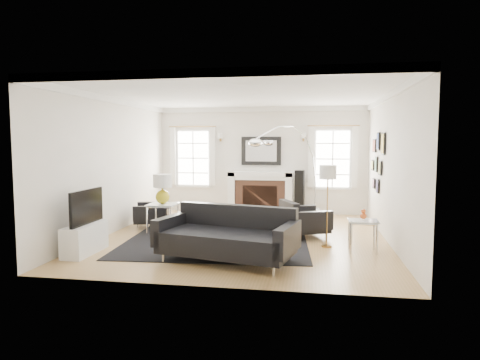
% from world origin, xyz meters
% --- Properties ---
extents(floor, '(6.00, 6.00, 0.00)m').
position_xyz_m(floor, '(0.00, 0.00, 0.00)').
color(floor, '#A17D43').
rests_on(floor, ground).
extents(back_wall, '(5.50, 0.04, 2.80)m').
position_xyz_m(back_wall, '(0.00, 3.00, 1.40)').
color(back_wall, beige).
rests_on(back_wall, floor).
extents(front_wall, '(5.50, 0.04, 2.80)m').
position_xyz_m(front_wall, '(0.00, -3.00, 1.40)').
color(front_wall, beige).
rests_on(front_wall, floor).
extents(left_wall, '(0.04, 6.00, 2.80)m').
position_xyz_m(left_wall, '(-2.75, 0.00, 1.40)').
color(left_wall, beige).
rests_on(left_wall, floor).
extents(right_wall, '(0.04, 6.00, 2.80)m').
position_xyz_m(right_wall, '(2.75, 0.00, 1.40)').
color(right_wall, beige).
rests_on(right_wall, floor).
extents(ceiling, '(5.50, 6.00, 0.02)m').
position_xyz_m(ceiling, '(0.00, 0.00, 2.80)').
color(ceiling, white).
rests_on(ceiling, back_wall).
extents(crown_molding, '(5.50, 6.00, 0.12)m').
position_xyz_m(crown_molding, '(0.00, 0.00, 2.74)').
color(crown_molding, white).
rests_on(crown_molding, back_wall).
extents(fireplace, '(1.70, 0.69, 1.11)m').
position_xyz_m(fireplace, '(0.00, 2.79, 0.54)').
color(fireplace, white).
rests_on(fireplace, floor).
extents(mantel_mirror, '(1.05, 0.07, 0.75)m').
position_xyz_m(mantel_mirror, '(0.00, 2.95, 1.65)').
color(mantel_mirror, black).
rests_on(mantel_mirror, back_wall).
extents(window_left, '(1.24, 0.15, 1.62)m').
position_xyz_m(window_left, '(-1.85, 2.95, 1.46)').
color(window_left, white).
rests_on(window_left, back_wall).
extents(window_right, '(1.24, 0.15, 1.62)m').
position_xyz_m(window_right, '(1.85, 2.95, 1.46)').
color(window_right, white).
rests_on(window_right, back_wall).
extents(gallery_wall, '(0.04, 1.73, 1.29)m').
position_xyz_m(gallery_wall, '(2.72, 1.30, 1.53)').
color(gallery_wall, black).
rests_on(gallery_wall, right_wall).
extents(tv_unit, '(0.35, 1.00, 1.09)m').
position_xyz_m(tv_unit, '(-2.44, -1.70, 0.33)').
color(tv_unit, white).
rests_on(tv_unit, floor).
extents(area_rug, '(3.60, 3.08, 0.01)m').
position_xyz_m(area_rug, '(-0.44, -0.57, 0.01)').
color(area_rug, black).
rests_on(area_rug, floor).
extents(sofa, '(2.32, 1.44, 0.70)m').
position_xyz_m(sofa, '(0.03, -1.75, 0.38)').
color(sofa, black).
rests_on(sofa, floor).
extents(armchair_left, '(0.88, 0.94, 0.53)m').
position_xyz_m(armchair_left, '(-2.15, 0.71, 0.30)').
color(armchair_left, black).
rests_on(armchair_left, floor).
extents(armchair_right, '(1.07, 1.13, 0.60)m').
position_xyz_m(armchair_right, '(1.15, 0.19, 0.33)').
color(armchair_right, black).
rests_on(armchair_right, floor).
extents(coffee_table, '(0.83, 0.83, 0.37)m').
position_xyz_m(coffee_table, '(-1.00, 0.11, 0.34)').
color(coffee_table, silver).
rests_on(coffee_table, floor).
extents(side_table_left, '(0.57, 0.57, 0.63)m').
position_xyz_m(side_table_left, '(-1.67, -0.01, 0.51)').
color(side_table_left, silver).
rests_on(side_table_left, floor).
extents(nesting_table, '(0.50, 0.42, 0.55)m').
position_xyz_m(nesting_table, '(2.20, -0.83, 0.43)').
color(nesting_table, silver).
rests_on(nesting_table, floor).
extents(gourd_lamp, '(0.38, 0.38, 0.61)m').
position_xyz_m(gourd_lamp, '(-1.67, -0.01, 0.97)').
color(gourd_lamp, '#B3A016').
rests_on(gourd_lamp, side_table_left).
extents(orange_vase, '(0.11, 0.11, 0.17)m').
position_xyz_m(orange_vase, '(2.20, -0.83, 0.65)').
color(orange_vase, '#DA551B').
rests_on(orange_vase, nesting_table).
extents(arc_floor_lamp, '(1.67, 1.54, 2.36)m').
position_xyz_m(arc_floor_lamp, '(0.73, 2.02, 1.28)').
color(arc_floor_lamp, silver).
rests_on(arc_floor_lamp, floor).
extents(stick_floor_lamp, '(0.30, 0.30, 1.47)m').
position_xyz_m(stick_floor_lamp, '(1.60, -0.57, 1.28)').
color(stick_floor_lamp, '#A27638').
rests_on(stick_floor_lamp, floor).
extents(speaker_tower, '(0.26, 0.26, 1.17)m').
position_xyz_m(speaker_tower, '(1.03, 2.65, 0.58)').
color(speaker_tower, black).
rests_on(speaker_tower, floor).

